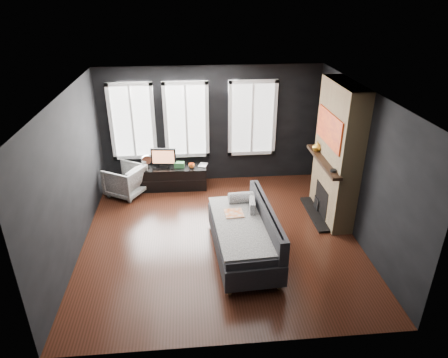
{
  "coord_description": "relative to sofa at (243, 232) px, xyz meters",
  "views": [
    {
      "loc": [
        -0.51,
        -6.22,
        4.25
      ],
      "look_at": [
        0.1,
        0.3,
        1.05
      ],
      "focal_mm": 32.0,
      "sensor_mm": 36.0,
      "label": 1
    }
  ],
  "objects": [
    {
      "name": "media_console",
      "position": [
        -1.25,
        2.67,
        -0.2
      ],
      "size": [
        1.52,
        0.5,
        0.52
      ],
      "primitive_type": null,
      "rotation": [
        0.0,
        0.0,
        -0.02
      ],
      "color": "black",
      "rests_on": "floor"
    },
    {
      "name": "book",
      "position": [
        -0.65,
        2.74,
        0.19
      ],
      "size": [
        0.18,
        0.07,
        0.25
      ],
      "primitive_type": "imported",
      "rotation": [
        0.0,
        0.0,
        -0.31
      ],
      "color": "#9E957E",
      "rests_on": "media_console"
    },
    {
      "name": "floor",
      "position": [
        -0.35,
        0.57,
        -0.46
      ],
      "size": [
        5.0,
        5.0,
        0.0
      ],
      "primitive_type": "plane",
      "color": "black",
      "rests_on": "ground"
    },
    {
      "name": "wall_right",
      "position": [
        2.15,
        0.57,
        0.89
      ],
      "size": [
        0.02,
        5.0,
        2.7
      ],
      "primitive_type": "cube",
      "color": "black",
      "rests_on": "ground"
    },
    {
      "name": "storage_box",
      "position": [
        -1.1,
        2.66,
        0.12
      ],
      "size": [
        0.23,
        0.16,
        0.12
      ],
      "primitive_type": "cube",
      "rotation": [
        0.0,
        0.0,
        -0.09
      ],
      "color": "#36773F",
      "rests_on": "media_console"
    },
    {
      "name": "monitor",
      "position": [
        -1.45,
        2.7,
        0.32
      ],
      "size": [
        0.58,
        0.19,
        0.51
      ],
      "primitive_type": null,
      "rotation": [
        0.0,
        0.0,
        -0.11
      ],
      "color": "black",
      "rests_on": "media_console"
    },
    {
      "name": "sofa",
      "position": [
        0.0,
        0.0,
        0.0
      ],
      "size": [
        1.18,
        2.18,
        0.91
      ],
      "primitive_type": null,
      "rotation": [
        0.0,
        0.0,
        0.06
      ],
      "color": "#272629",
      "rests_on": "floor"
    },
    {
      "name": "mantel_clock",
      "position": [
        1.7,
        0.62,
        0.79
      ],
      "size": [
        0.16,
        0.16,
        0.04
      ],
      "primitive_type": "cylinder",
      "rotation": [
        0.0,
        0.0,
        -0.38
      ],
      "color": "black",
      "rests_on": "fireplace"
    },
    {
      "name": "desk_fan",
      "position": [
        -1.83,
        2.67,
        0.22
      ],
      "size": [
        0.29,
        0.29,
        0.32
      ],
      "primitive_type": null,
      "rotation": [
        0.0,
        0.0,
        0.31
      ],
      "color": "#A4A4A4",
      "rests_on": "media_console"
    },
    {
      "name": "fireplace",
      "position": [
        1.95,
        1.17,
        0.89
      ],
      "size": [
        0.7,
        1.62,
        2.7
      ],
      "primitive_type": null,
      "color": "#93724C",
      "rests_on": "floor"
    },
    {
      "name": "mantel_vase",
      "position": [
        1.7,
        1.62,
        0.87
      ],
      "size": [
        0.26,
        0.27,
        0.2
      ],
      "primitive_type": "imported",
      "rotation": [
        0.0,
        0.0,
        -0.42
      ],
      "color": "yellow",
      "rests_on": "fireplace"
    },
    {
      "name": "ceiling",
      "position": [
        -0.35,
        0.57,
        2.24
      ],
      "size": [
        5.0,
        5.0,
        0.0
      ],
      "primitive_type": "plane",
      "color": "white",
      "rests_on": "ground"
    },
    {
      "name": "mug",
      "position": [
        -0.82,
        2.59,
        0.13
      ],
      "size": [
        0.14,
        0.11,
        0.14
      ],
      "primitive_type": "imported",
      "rotation": [
        0.0,
        0.0,
        0.02
      ],
      "color": "orange",
      "rests_on": "media_console"
    },
    {
      "name": "windows",
      "position": [
        -0.8,
        3.03,
        1.92
      ],
      "size": [
        4.0,
        0.16,
        1.76
      ],
      "primitive_type": null,
      "color": "white",
      "rests_on": "wall_back"
    },
    {
      "name": "stripe_pillow",
      "position": [
        0.21,
        0.41,
        0.2
      ],
      "size": [
        0.13,
        0.38,
        0.37
      ],
      "primitive_type": "cube",
      "rotation": [
        0.0,
        0.0,
        -0.11
      ],
      "color": "gray",
      "rests_on": "sofa"
    },
    {
      "name": "wall_left",
      "position": [
        -2.85,
        0.57,
        0.89
      ],
      "size": [
        0.02,
        5.0,
        2.7
      ],
      "primitive_type": "cube",
      "color": "black",
      "rests_on": "ground"
    },
    {
      "name": "wall_back",
      "position": [
        -0.35,
        3.07,
        0.89
      ],
      "size": [
        5.0,
        0.02,
        2.7
      ],
      "primitive_type": "cube",
      "color": "black",
      "rests_on": "ground"
    },
    {
      "name": "armchair",
      "position": [
        -2.3,
        2.44,
        -0.08
      ],
      "size": [
        0.96,
        0.98,
        0.75
      ],
      "primitive_type": "imported",
      "rotation": [
        0.0,
        0.0,
        -2.11
      ],
      "color": "silver",
      "rests_on": "floor"
    }
  ]
}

